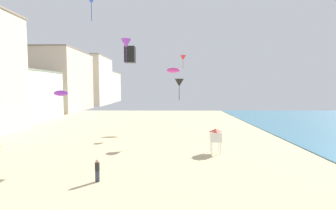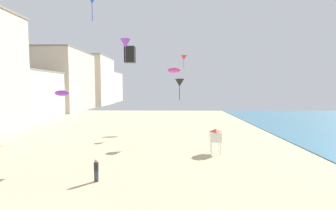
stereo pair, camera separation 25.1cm
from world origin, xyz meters
TOP-DOWN VIEW (x-y plane):
  - boardwalk_hotel_mid at (-24.27, 39.66)m, footprint 10.87×15.34m
  - boardwalk_hotel_far at (-24.27, 60.11)m, footprint 10.50×20.18m
  - boardwalk_hotel_distant at (-24.27, 83.40)m, footprint 12.19×19.22m
  - boardwalk_hotel_furthest at (-24.27, 103.46)m, footprint 11.00×18.01m
  - kite_flyer at (1.62, 7.33)m, footprint 0.34×0.34m
  - lifeguard_stand at (11.57, 15.05)m, footprint 1.10×1.10m
  - kite_red_delta at (8.88, 29.53)m, footprint 0.94×0.94m
  - kite_black_box at (2.69, 15.46)m, footprint 1.05×1.05m
  - kite_magenta_parafoil at (7.33, 31.31)m, footprint 2.23×0.62m
  - kite_purple_parafoil_2 at (-7.95, 22.57)m, footprint 1.99×0.55m
  - kite_purple_delta at (3.17, 10.71)m, footprint 0.87×0.87m
  - kite_black_delta at (8.00, 21.62)m, footprint 1.22×1.22m

SIDE VIEW (x-z plane):
  - kite_flyer at x=1.62m, z-range 0.10..1.74m
  - lifeguard_stand at x=11.57m, z-range 0.56..3.11m
  - boardwalk_hotel_mid at x=-24.27m, z-range 0.01..10.36m
  - kite_purple_parafoil_2 at x=-7.95m, z-range 5.64..6.41m
  - boardwalk_hotel_furthest at x=-24.27m, z-range 0.01..14.08m
  - kite_black_delta at x=8.00m, z-range 6.02..8.80m
  - boardwalk_hotel_far at x=-24.27m, z-range 0.01..17.54m
  - boardwalk_hotel_distant at x=-24.27m, z-range 0.01..18.78m
  - kite_magenta_parafoil at x=7.33m, z-range 9.29..10.16m
  - kite_black_box at x=2.69m, z-range 9.35..11.01m
  - kite_purple_delta at x=3.17m, z-range 9.46..11.45m
  - kite_red_delta at x=8.88m, z-range 10.53..12.67m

